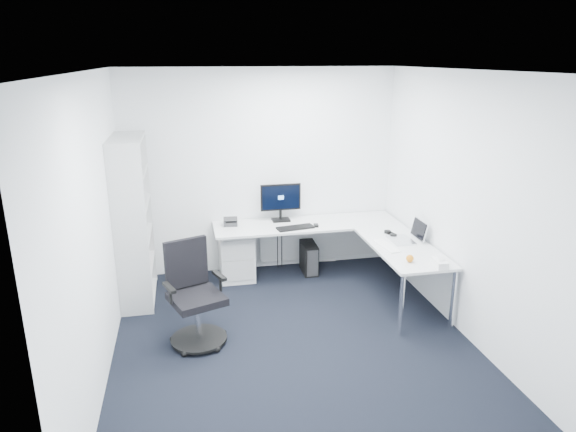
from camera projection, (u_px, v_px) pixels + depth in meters
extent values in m
plane|color=black|center=(294.00, 344.00, 5.25)|extent=(4.20, 4.20, 0.00)
plane|color=white|center=(296.00, 71.00, 4.45)|extent=(4.20, 4.20, 0.00)
cube|color=white|center=(261.00, 172.00, 6.81)|extent=(3.60, 0.02, 2.70)
cube|color=white|center=(375.00, 329.00, 2.88)|extent=(3.60, 0.02, 2.70)
cube|color=white|center=(95.00, 231.00, 4.50)|extent=(0.02, 4.20, 2.70)
cube|color=white|center=(468.00, 208.00, 5.20)|extent=(0.02, 4.20, 2.70)
cube|color=silver|center=(236.00, 253.00, 6.77)|extent=(0.44, 0.54, 0.67)
cube|color=black|center=(309.00, 258.00, 6.97)|extent=(0.20, 0.42, 0.41)
cube|color=beige|center=(189.00, 268.00, 6.65)|extent=(0.19, 0.40, 0.38)
cube|color=white|center=(324.00, 259.00, 7.40)|extent=(0.33, 0.08, 0.04)
cube|color=black|center=(295.00, 228.00, 6.56)|extent=(0.50, 0.24, 0.02)
cube|color=black|center=(316.00, 225.00, 6.63)|extent=(0.07, 0.10, 0.03)
cube|color=white|center=(386.00, 246.00, 5.93)|extent=(0.18, 0.46, 0.01)
sphere|color=orange|center=(410.00, 258.00, 5.48)|extent=(0.08, 0.08, 0.08)
cube|color=white|center=(440.00, 263.00, 5.36)|extent=(0.13, 0.22, 0.07)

